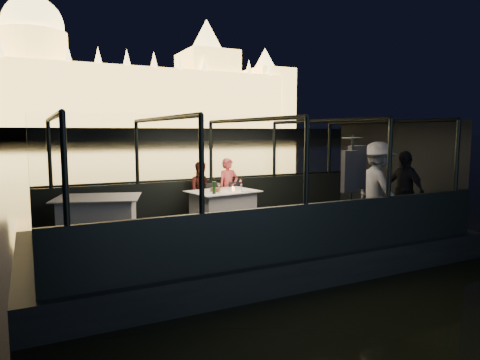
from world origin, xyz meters
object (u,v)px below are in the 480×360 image
chair_port_left (215,202)px  coat_stand (351,194)px  dining_table_aft (98,219)px  person_woman_coral (228,187)px  passenger_stripe (378,191)px  passenger_dark (404,190)px  wine_bottle (214,187)px  dining_table_central (223,208)px  chair_port_right (239,200)px  person_man_maroon (202,188)px

chair_port_left → coat_stand: 3.27m
dining_table_aft → person_woman_coral: size_ratio=1.09×
passenger_stripe → passenger_dark: 0.63m
passenger_stripe → wine_bottle: passenger_stripe is taller
dining_table_central → chair_port_left: (0.02, 0.48, 0.06)m
dining_table_aft → passenger_stripe: bearing=-20.6°
dining_table_aft → chair_port_right: 3.33m
coat_stand → chair_port_left: bearing=119.4°
chair_port_right → person_man_maroon: person_man_maroon is taller
dining_table_central → dining_table_aft: 2.68m
passenger_dark → dining_table_central: bearing=-124.2°
chair_port_left → person_man_maroon: person_man_maroon is taller
wine_bottle → dining_table_central: bearing=43.4°
chair_port_right → passenger_dark: (2.56, -2.61, 0.40)m
dining_table_aft → passenger_stripe: (5.22, -1.96, 0.47)m
coat_stand → person_man_maroon: 3.56m
person_man_maroon → wine_bottle: (-0.14, -1.06, 0.17)m
passenger_dark → wine_bottle: (-3.53, 1.82, 0.06)m
chair_port_right → person_woman_coral: (-0.14, 0.27, 0.30)m
dining_table_aft → person_man_maroon: person_man_maroon is taller
passenger_stripe → wine_bottle: size_ratio=5.74×
person_woman_coral → chair_port_left: bearing=-155.8°
coat_stand → passenger_dark: 1.58m
person_woman_coral → passenger_dark: size_ratio=0.86×
passenger_stripe → passenger_dark: size_ratio=1.12×
dining_table_aft → passenger_dark: bearing=-19.5°
chair_port_right → passenger_dark: passenger_dark is taller
passenger_stripe → wine_bottle: 3.37m
dining_table_central → wine_bottle: (-0.36, -0.34, 0.53)m
dining_table_aft → person_woman_coral: 3.27m
passenger_dark → chair_port_right: bearing=-135.4°
person_man_maroon → wine_bottle: size_ratio=4.20×
dining_table_aft → passenger_stripe: 5.60m
passenger_stripe → chair_port_right: bearing=47.5°
wine_bottle → dining_table_aft: bearing=174.0°
dining_table_aft → passenger_dark: size_ratio=0.93×
dining_table_central → dining_table_aft: bearing=-178.0°
person_man_maroon → passenger_stripe: size_ratio=0.73×
chair_port_left → coat_stand: (1.59, -2.82, 0.45)m
dining_table_central → person_woman_coral: 0.93m
dining_table_central → person_man_maroon: bearing=106.5°
dining_table_central → person_man_maroon: (-0.21, 0.72, 0.36)m
coat_stand → person_man_maroon: coat_stand is taller
dining_table_aft → passenger_dark: passenger_dark is taller
chair_port_right → person_woman_coral: person_woman_coral is taller
dining_table_aft → person_man_maroon: size_ratio=1.14×
chair_port_left → chair_port_right: size_ratio=1.00×
passenger_dark → wine_bottle: passenger_dark is taller
chair_port_right → coat_stand: bearing=-91.2°
dining_table_aft → coat_stand: (4.28, -2.25, 0.51)m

